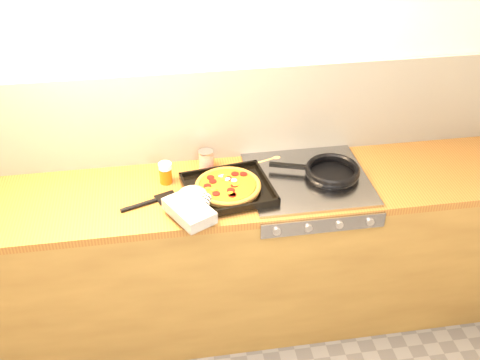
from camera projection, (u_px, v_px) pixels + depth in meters
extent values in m
plane|color=beige|center=(211.00, 98.00, 2.83)|extent=(3.20, 0.00, 3.20)
cube|color=silver|center=(211.00, 116.00, 2.88)|extent=(3.20, 0.02, 0.50)
cube|color=olive|center=(221.00, 258.00, 3.05)|extent=(3.20, 0.60, 0.86)
cube|color=brown|center=(220.00, 191.00, 2.80)|extent=(3.20, 0.60, 0.04)
cube|color=#929397|center=(323.00, 224.00, 2.63)|extent=(0.60, 0.03, 0.08)
cylinder|color=#A5A5AA|center=(277.00, 231.00, 2.59)|extent=(0.04, 0.02, 0.04)
cylinder|color=#A5A5AA|center=(308.00, 228.00, 2.61)|extent=(0.04, 0.02, 0.04)
cylinder|color=#A5A5AA|center=(339.00, 225.00, 2.63)|extent=(0.04, 0.02, 0.04)
cylinder|color=#A5A5AA|center=(370.00, 222.00, 2.64)|extent=(0.04, 0.02, 0.04)
cube|color=#929397|center=(308.00, 179.00, 2.84)|extent=(0.60, 0.56, 0.02)
cube|color=black|center=(228.00, 190.00, 2.73)|extent=(0.46, 0.42, 0.01)
cube|color=black|center=(218.00, 169.00, 2.86)|extent=(0.41, 0.07, 0.02)
cube|color=black|center=(238.00, 208.00, 2.59)|extent=(0.41, 0.07, 0.02)
cube|color=black|center=(267.00, 180.00, 2.77)|extent=(0.06, 0.36, 0.02)
cube|color=black|center=(188.00, 194.00, 2.67)|extent=(0.06, 0.36, 0.02)
cylinder|color=#AC7932|center=(228.00, 187.00, 2.72)|extent=(0.35, 0.35, 0.02)
torus|color=#AC7932|center=(228.00, 186.00, 2.72)|extent=(0.37, 0.37, 0.02)
cylinder|color=orange|center=(228.00, 185.00, 2.72)|extent=(0.31, 0.31, 0.01)
cylinder|color=maroon|center=(234.00, 185.00, 2.71)|extent=(0.04, 0.04, 0.01)
cylinder|color=maroon|center=(211.00, 178.00, 2.76)|extent=(0.04, 0.04, 0.01)
cylinder|color=maroon|center=(232.00, 195.00, 2.64)|extent=(0.04, 0.04, 0.01)
cylinder|color=maroon|center=(207.00, 186.00, 2.70)|extent=(0.04, 0.04, 0.01)
cylinder|color=maroon|center=(235.00, 174.00, 2.79)|extent=(0.04, 0.04, 0.01)
cylinder|color=maroon|center=(228.00, 179.00, 2.75)|extent=(0.04, 0.04, 0.01)
cylinder|color=maroon|center=(216.00, 194.00, 2.65)|extent=(0.04, 0.04, 0.01)
cylinder|color=maroon|center=(244.00, 174.00, 2.79)|extent=(0.04, 0.04, 0.01)
cylinder|color=maroon|center=(232.00, 194.00, 2.64)|extent=(0.04, 0.04, 0.01)
cylinder|color=maroon|center=(231.00, 190.00, 2.67)|extent=(0.04, 0.04, 0.01)
cylinder|color=maroon|center=(213.00, 181.00, 2.73)|extent=(0.04, 0.04, 0.01)
ellipsoid|color=gold|center=(213.00, 189.00, 2.68)|extent=(0.03, 0.03, 0.01)
ellipsoid|color=gold|center=(208.00, 189.00, 2.68)|extent=(0.03, 0.03, 0.01)
ellipsoid|color=gold|center=(223.00, 179.00, 2.75)|extent=(0.03, 0.03, 0.01)
ellipsoid|color=gold|center=(220.00, 175.00, 2.78)|extent=(0.03, 0.03, 0.01)
ellipsoid|color=gold|center=(230.00, 193.00, 2.65)|extent=(0.03, 0.03, 0.01)
ellipsoid|color=gold|center=(236.00, 185.00, 2.71)|extent=(0.03, 0.03, 0.01)
ellipsoid|color=gold|center=(233.00, 183.00, 2.72)|extent=(0.03, 0.03, 0.01)
ellipsoid|color=gold|center=(214.00, 190.00, 2.67)|extent=(0.03, 0.03, 0.01)
ellipsoid|color=gold|center=(225.00, 176.00, 2.77)|extent=(0.03, 0.03, 0.01)
ellipsoid|color=silver|center=(221.00, 175.00, 2.77)|extent=(0.03, 0.03, 0.01)
ellipsoid|color=silver|center=(228.00, 179.00, 2.75)|extent=(0.03, 0.03, 0.01)
ellipsoid|color=silver|center=(234.00, 180.00, 2.74)|extent=(0.03, 0.03, 0.01)
cube|color=black|center=(189.00, 211.00, 2.54)|extent=(0.24, 0.29, 0.06)
ellipsoid|color=black|center=(192.00, 195.00, 2.64)|extent=(0.16, 0.16, 0.06)
cylinder|color=black|center=(204.00, 204.00, 2.58)|extent=(0.08, 0.11, 0.05)
cylinder|color=black|center=(332.00, 175.00, 2.85)|extent=(0.32, 0.32, 0.01)
torus|color=black|center=(332.00, 171.00, 2.83)|extent=(0.35, 0.35, 0.03)
cube|color=black|center=(289.00, 166.00, 2.86)|extent=(0.20, 0.09, 0.02)
cylinder|color=#9A160C|center=(206.00, 160.00, 2.89)|extent=(0.08, 0.08, 0.10)
cylinder|color=#B2B2B7|center=(206.00, 152.00, 2.87)|extent=(0.08, 0.08, 0.01)
cylinder|color=#B2B2B7|center=(207.00, 169.00, 2.92)|extent=(0.08, 0.08, 0.01)
cylinder|color=#D2510C|center=(166.00, 175.00, 2.80)|extent=(0.07, 0.07, 0.08)
cylinder|color=silver|center=(165.00, 166.00, 2.77)|extent=(0.07, 0.07, 0.03)
cylinder|color=#AC8249|center=(253.00, 165.00, 2.94)|extent=(0.25, 0.10, 0.02)
ellipsoid|color=#AC8249|center=(276.00, 158.00, 3.00)|extent=(0.06, 0.05, 0.02)
cube|color=black|center=(167.00, 198.00, 2.71)|extent=(0.12, 0.11, 0.01)
cylinder|color=black|center=(139.00, 205.00, 2.65)|extent=(0.18, 0.08, 0.02)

